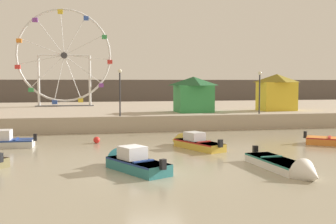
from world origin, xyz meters
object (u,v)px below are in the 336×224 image
at_px(ferris_wheel_white_frame, 64,57).
at_px(promenade_lamp_near, 120,85).
at_px(promenade_lamp_far, 260,86).
at_px(motorboat_mustard_yellow, 192,142).
at_px(carnival_booth_yellow_awning, 277,92).
at_px(motorboat_teal_painted, 129,162).
at_px(motorboat_white_red_stripe, 289,167).
at_px(carnival_booth_green_kiosk, 193,94).
at_px(motorboat_pale_grey, 0,142).
at_px(mooring_buoy_orange, 97,140).

xyz_separation_m(ferris_wheel_white_frame, promenade_lamp_near, (5.08, -15.27, -3.06)).
relative_size(promenade_lamp_near, promenade_lamp_far, 1.03).
relative_size(motorboat_mustard_yellow, carnival_booth_yellow_awning, 1.29).
height_order(motorboat_teal_painted, carnival_booth_yellow_awning, carnival_booth_yellow_awning).
bearing_deg(promenade_lamp_far, promenade_lamp_near, -178.73).
bearing_deg(promenade_lamp_near, motorboat_white_red_stripe, -69.16).
xyz_separation_m(motorboat_white_red_stripe, carnival_booth_green_kiosk, (0.79, 19.81, 2.75)).
xyz_separation_m(carnival_booth_yellow_awning, promenade_lamp_near, (-15.42, -3.83, 0.67)).
height_order(motorboat_mustard_yellow, carnival_booth_green_kiosk, carnival_booth_green_kiosk).
relative_size(motorboat_pale_grey, motorboat_teal_painted, 0.83).
bearing_deg(mooring_buoy_orange, carnival_booth_green_kiosk, 45.49).
bearing_deg(promenade_lamp_near, carnival_booth_yellow_awning, 13.95).
xyz_separation_m(motorboat_mustard_yellow, motorboat_teal_painted, (-4.45, -5.58, 0.03)).
relative_size(motorboat_mustard_yellow, promenade_lamp_near, 1.23).
distance_m(motorboat_pale_grey, promenade_lamp_near, 10.75).
distance_m(motorboat_teal_painted, ferris_wheel_white_frame, 30.52).
xyz_separation_m(motorboat_pale_grey, motorboat_mustard_yellow, (11.70, -2.33, -0.01)).
distance_m(motorboat_mustard_yellow, mooring_buoy_orange, 6.43).
distance_m(motorboat_white_red_stripe, mooring_buoy_orange, 13.44).
distance_m(motorboat_teal_painted, mooring_buoy_orange, 8.58).
height_order(motorboat_mustard_yellow, motorboat_teal_painted, motorboat_teal_painted).
relative_size(motorboat_pale_grey, promenade_lamp_near, 0.99).
distance_m(carnival_booth_yellow_awning, mooring_buoy_orange, 20.12).
xyz_separation_m(promenade_lamp_near, promenade_lamp_far, (12.09, 0.27, -0.06)).
bearing_deg(motorboat_teal_painted, motorboat_white_red_stripe, -134.58).
distance_m(motorboat_teal_painted, carnival_booth_green_kiosk, 19.48).
bearing_deg(motorboat_mustard_yellow, motorboat_teal_painted, 117.90).
bearing_deg(motorboat_white_red_stripe, motorboat_pale_grey, -130.42).
distance_m(motorboat_pale_grey, ferris_wheel_white_frame, 22.74).
relative_size(carnival_booth_green_kiosk, promenade_lamp_near, 0.92).
bearing_deg(ferris_wheel_white_frame, motorboat_white_red_stripe, -70.34).
distance_m(motorboat_mustard_yellow, ferris_wheel_white_frame, 26.31).
distance_m(promenade_lamp_near, mooring_buoy_orange, 7.07).
height_order(motorboat_teal_painted, carnival_booth_green_kiosk, carnival_booth_green_kiosk).
bearing_deg(carnival_booth_green_kiosk, motorboat_pale_grey, -147.23).
relative_size(carnival_booth_yellow_awning, promenade_lamp_near, 0.96).
bearing_deg(motorboat_pale_grey, motorboat_teal_painted, 132.96).
bearing_deg(motorboat_white_red_stripe, promenade_lamp_far, 155.41).
distance_m(motorboat_white_red_stripe, carnival_booth_yellow_awning, 22.38).
bearing_deg(motorboat_white_red_stripe, mooring_buoy_orange, -147.30).
relative_size(motorboat_mustard_yellow, motorboat_teal_painted, 1.04).
height_order(motorboat_mustard_yellow, mooring_buoy_orange, motorboat_mustard_yellow).
distance_m(motorboat_pale_grey, motorboat_white_red_stripe, 17.40).
distance_m(motorboat_mustard_yellow, promenade_lamp_far, 12.70).
bearing_deg(mooring_buoy_orange, motorboat_mustard_yellow, -26.77).
bearing_deg(motorboat_pale_grey, promenade_lamp_far, -161.37).
height_order(motorboat_pale_grey, motorboat_mustard_yellow, motorboat_pale_grey).
distance_m(motorboat_pale_grey, carnival_booth_green_kiosk, 18.09).
height_order(motorboat_pale_grey, promenade_lamp_near, promenade_lamp_near).
bearing_deg(motorboat_mustard_yellow, promenade_lamp_far, -66.69).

